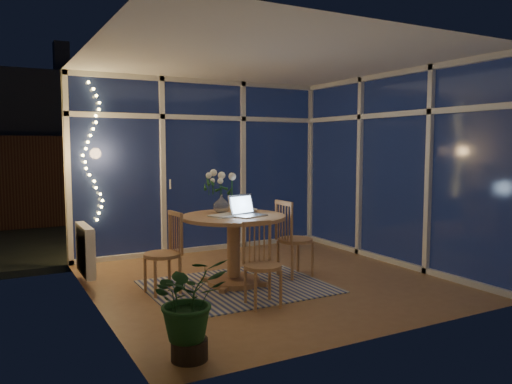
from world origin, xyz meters
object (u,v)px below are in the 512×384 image
chair_front (263,264)px  flower_vase (222,204)px  chair_left (162,253)px  chair_right (295,238)px  dining_table (234,250)px  laptop (249,205)px  potted_plant (189,311)px

chair_front → flower_vase: (0.06, 1.11, 0.49)m
chair_left → chair_right: size_ratio=0.94×
dining_table → chair_left: size_ratio=1.32×
chair_right → flower_vase: size_ratio=4.59×
flower_vase → dining_table: bearing=-85.9°
chair_left → dining_table: bearing=79.6°
laptop → dining_table: bearing=111.5°
chair_left → chair_front: size_ratio=1.05×
dining_table → chair_front: (-0.08, -0.83, 0.02)m
chair_left → flower_vase: bearing=99.2°
chair_right → laptop: size_ratio=2.69×
laptop → flower_vase: 0.46m
dining_table → chair_front: 0.83m
chair_right → laptop: laptop is taller
chair_front → potted_plant: size_ratio=1.13×
chair_left → chair_front: (0.75, -0.90, -0.02)m
dining_table → flower_vase: size_ratio=5.69×
chair_left → chair_front: bearing=34.4°
dining_table → chair_front: chair_front is taller
dining_table → potted_plant: bearing=-125.2°
flower_vase → laptop: bearing=-71.8°
chair_left → chair_front: chair_left is taller
chair_right → potted_plant: size_ratio=1.27×
chair_front → flower_vase: 1.21m
chair_right → potted_plant: (-2.01, -1.64, -0.10)m
chair_left → laptop: bearing=71.1°
chair_right → dining_table: bearing=85.4°
dining_table → flower_vase: flower_vase is taller
chair_left → flower_vase: flower_vase is taller
laptop → flower_vase: bearing=91.2°
chair_left → chair_right: chair_right is taller
chair_left → laptop: (0.95, -0.23, 0.49)m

